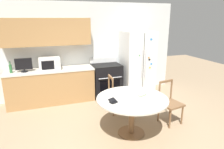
# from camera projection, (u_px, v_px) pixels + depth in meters

# --- Properties ---
(ground_plane) EXTENTS (14.00, 14.00, 0.00)m
(ground_plane) POSITION_uv_depth(u_px,v_px,m) (124.00, 141.00, 3.65)
(ground_plane) COLOR #9E8466
(back_wall) EXTENTS (5.20, 0.44, 2.60)m
(back_wall) POSITION_uv_depth(u_px,v_px,m) (79.00, 45.00, 5.51)
(back_wall) COLOR silver
(back_wall) RESTS_ON ground_plane
(kitchen_counter) EXTENTS (2.20, 0.64, 0.90)m
(kitchen_counter) POSITION_uv_depth(u_px,v_px,m) (52.00, 86.00, 5.25)
(kitchen_counter) COLOR #AD7F4C
(kitchen_counter) RESTS_ON ground_plane
(refrigerator) EXTENTS (0.87, 0.78, 1.82)m
(refrigerator) POSITION_uv_depth(u_px,v_px,m) (137.00, 63.00, 5.82)
(refrigerator) COLOR white
(refrigerator) RESTS_ON ground_plane
(oven_range) EXTENTS (0.79, 0.68, 1.08)m
(oven_range) POSITION_uv_depth(u_px,v_px,m) (106.00, 80.00, 5.70)
(oven_range) COLOR black
(oven_range) RESTS_ON ground_plane
(microwave) EXTENTS (0.52, 0.36, 0.31)m
(microwave) POSITION_uv_depth(u_px,v_px,m) (50.00, 64.00, 5.08)
(microwave) COLOR white
(microwave) RESTS_ON kitchen_counter
(countertop_tv) EXTENTS (0.39, 0.16, 0.34)m
(countertop_tv) POSITION_uv_depth(u_px,v_px,m) (24.00, 65.00, 4.85)
(countertop_tv) COLOR black
(countertop_tv) RESTS_ON kitchen_counter
(counter_bottle) EXTENTS (0.07, 0.07, 0.29)m
(counter_bottle) POSITION_uv_depth(u_px,v_px,m) (11.00, 68.00, 4.78)
(counter_bottle) COLOR #2D6B38
(counter_bottle) RESTS_ON kitchen_counter
(dining_table) EXTENTS (1.34, 1.34, 0.74)m
(dining_table) POSITION_uv_depth(u_px,v_px,m) (132.00, 104.00, 3.75)
(dining_table) COLOR beige
(dining_table) RESTS_ON ground_plane
(dining_chair_right) EXTENTS (0.48, 0.48, 0.90)m
(dining_chair_right) POSITION_uv_depth(u_px,v_px,m) (170.00, 103.00, 4.22)
(dining_chair_right) COLOR brown
(dining_chair_right) RESTS_ON ground_plane
(dining_chair_far) EXTENTS (0.45, 0.45, 0.90)m
(dining_chair_far) POSITION_uv_depth(u_px,v_px,m) (117.00, 95.00, 4.69)
(dining_chair_far) COLOR brown
(dining_chair_far) RESTS_ON ground_plane
(candle_glass) EXTENTS (0.08, 0.08, 0.08)m
(candle_glass) POSITION_uv_depth(u_px,v_px,m) (133.00, 97.00, 3.65)
(candle_glass) COLOR silver
(candle_glass) RESTS_ON dining_table
(folded_napkin) EXTENTS (0.19, 0.11, 0.05)m
(folded_napkin) POSITION_uv_depth(u_px,v_px,m) (142.00, 95.00, 3.78)
(folded_napkin) COLOR beige
(folded_napkin) RESTS_ON dining_table
(wallet) EXTENTS (0.16, 0.16, 0.07)m
(wallet) POSITION_uv_depth(u_px,v_px,m) (113.00, 101.00, 3.50)
(wallet) COLOR black
(wallet) RESTS_ON dining_table
(mail_stack) EXTENTS (0.31, 0.36, 0.02)m
(mail_stack) POSITION_uv_depth(u_px,v_px,m) (122.00, 93.00, 3.89)
(mail_stack) COLOR white
(mail_stack) RESTS_ON dining_table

